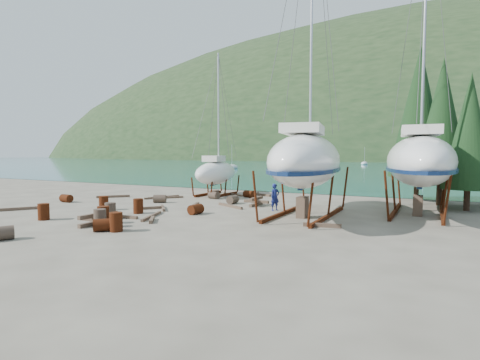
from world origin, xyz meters
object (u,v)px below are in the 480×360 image
at_px(large_sailboat_far, 420,160).
at_px(small_sailboat_shore, 216,172).
at_px(large_sailboat_near, 306,160).
at_px(worker, 275,197).

height_order(large_sailboat_far, small_sailboat_shore, large_sailboat_far).
distance_m(large_sailboat_near, small_sailboat_shore, 12.09).
relative_size(small_sailboat_shore, worker, 7.11).
relative_size(large_sailboat_near, worker, 11.73).
relative_size(large_sailboat_far, small_sailboat_shore, 1.62).
height_order(large_sailboat_near, worker, large_sailboat_near).
bearing_deg(worker, small_sailboat_shore, 87.87).
relative_size(large_sailboat_near, small_sailboat_shore, 1.65).
distance_m(small_sailboat_shore, worker, 9.49).
bearing_deg(large_sailboat_far, small_sailboat_shore, 163.99).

